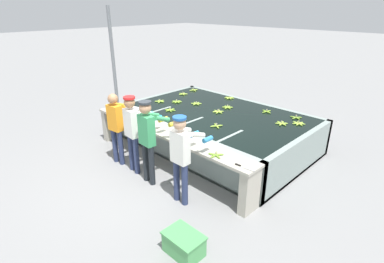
% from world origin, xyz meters
% --- Properties ---
extents(ground_plane, '(80.00, 80.00, 0.00)m').
position_xyz_m(ground_plane, '(0.00, 0.00, 0.00)').
color(ground_plane, gray).
rests_on(ground_plane, ground).
extents(wash_tank, '(4.41, 2.81, 0.84)m').
position_xyz_m(wash_tank, '(0.00, 1.84, 0.41)').
color(wash_tank, gray).
rests_on(wash_tank, ground).
extents(work_ledge, '(4.41, 0.45, 0.84)m').
position_xyz_m(work_ledge, '(0.00, 0.23, 0.60)').
color(work_ledge, '#A8A393').
rests_on(work_ledge, ground).
extents(worker_0, '(0.45, 0.72, 1.56)m').
position_xyz_m(worker_0, '(-0.89, -0.32, 0.93)').
color(worker_0, navy).
rests_on(worker_0, ground).
extents(worker_1, '(0.44, 0.73, 1.61)m').
position_xyz_m(worker_1, '(-0.33, -0.30, 0.97)').
color(worker_1, navy).
rests_on(worker_1, ground).
extents(worker_2, '(0.43, 0.72, 1.65)m').
position_xyz_m(worker_2, '(0.21, -0.34, 1.00)').
color(worker_2, '#1E2328').
rests_on(worker_2, ground).
extents(worker_3, '(0.41, 0.71, 1.59)m').
position_xyz_m(worker_3, '(1.11, -0.35, 0.96)').
color(worker_3, navy).
rests_on(worker_3, ground).
extents(banana_bunch_floating_0, '(0.28, 0.28, 0.08)m').
position_xyz_m(banana_bunch_floating_0, '(-1.26, 1.73, 0.85)').
color(banana_bunch_floating_0, '#7FAD33').
rests_on(banana_bunch_floating_0, wash_tank).
extents(banana_bunch_floating_1, '(0.27, 0.27, 0.08)m').
position_xyz_m(banana_bunch_floating_1, '(-1.76, 2.88, 0.85)').
color(banana_bunch_floating_1, '#9EC642').
rests_on(banana_bunch_floating_1, wash_tank).
extents(banana_bunch_floating_2, '(0.28, 0.28, 0.08)m').
position_xyz_m(banana_bunch_floating_2, '(-0.02, 2.30, 0.85)').
color(banana_bunch_floating_2, '#8CB738').
rests_on(banana_bunch_floating_2, wash_tank).
extents(banana_bunch_floating_3, '(0.28, 0.28, 0.08)m').
position_xyz_m(banana_bunch_floating_3, '(0.85, 2.70, 0.85)').
color(banana_bunch_floating_3, '#7FAD33').
rests_on(banana_bunch_floating_3, wash_tank).
extents(banana_bunch_floating_4, '(0.28, 0.28, 0.08)m').
position_xyz_m(banana_bunch_floating_4, '(1.50, 2.24, 0.85)').
color(banana_bunch_floating_4, '#9EC642').
rests_on(banana_bunch_floating_4, wash_tank).
extents(banana_bunch_floating_5, '(0.28, 0.28, 0.08)m').
position_xyz_m(banana_bunch_floating_5, '(-0.78, 1.97, 0.85)').
color(banana_bunch_floating_5, '#93BC3D').
rests_on(banana_bunch_floating_5, wash_tank).
extents(banana_bunch_floating_6, '(0.27, 0.27, 0.08)m').
position_xyz_m(banana_bunch_floating_6, '(-1.68, 2.35, 0.85)').
color(banana_bunch_floating_6, '#9EC642').
rests_on(banana_bunch_floating_6, wash_tank).
extents(banana_bunch_floating_7, '(0.26, 0.28, 0.08)m').
position_xyz_m(banana_bunch_floating_7, '(-0.88, 1.16, 0.85)').
color(banana_bunch_floating_7, '#7FAD33').
rests_on(banana_bunch_floating_7, wash_tank).
extents(banana_bunch_floating_8, '(0.27, 0.27, 0.08)m').
position_xyz_m(banana_bunch_floating_8, '(1.55, 2.80, 0.85)').
color(banana_bunch_floating_8, '#75A333').
rests_on(banana_bunch_floating_8, wash_tank).
extents(banana_bunch_floating_9, '(0.28, 0.27, 0.08)m').
position_xyz_m(banana_bunch_floating_9, '(0.03, 1.88, 0.85)').
color(banana_bunch_floating_9, '#9EC642').
rests_on(banana_bunch_floating_9, wash_tank).
extents(banana_bunch_floating_10, '(0.26, 0.26, 0.08)m').
position_xyz_m(banana_bunch_floating_10, '(0.60, 1.15, 0.85)').
color(banana_bunch_floating_10, '#8CB738').
rests_on(banana_bunch_floating_10, wash_tank).
extents(banana_bunch_floating_11, '(0.28, 0.27, 0.08)m').
position_xyz_m(banana_bunch_floating_11, '(-1.61, 1.44, 0.85)').
color(banana_bunch_floating_11, '#9EC642').
rests_on(banana_bunch_floating_11, wash_tank).
extents(banana_bunch_floating_12, '(0.28, 0.28, 0.08)m').
position_xyz_m(banana_bunch_floating_12, '(1.76, 2.50, 0.85)').
color(banana_bunch_floating_12, '#9EC642').
rests_on(banana_bunch_floating_12, wash_tank).
extents(banana_bunch_floating_13, '(0.28, 0.28, 0.08)m').
position_xyz_m(banana_bunch_floating_13, '(-0.49, 2.98, 0.85)').
color(banana_bunch_floating_13, '#93BC3D').
rests_on(banana_bunch_floating_13, wash_tank).
extents(banana_bunch_ledge_0, '(0.28, 0.26, 0.08)m').
position_xyz_m(banana_bunch_ledge_0, '(1.45, 0.12, 0.86)').
color(banana_bunch_ledge_0, '#75A333').
rests_on(banana_bunch_ledge_0, work_ledge).
extents(knife_0, '(0.35, 0.05, 0.02)m').
position_xyz_m(knife_0, '(1.98, 0.13, 0.85)').
color(knife_0, silver).
rests_on(knife_0, work_ledge).
extents(crate, '(0.55, 0.39, 0.32)m').
position_xyz_m(crate, '(2.01, -1.18, 0.16)').
color(crate, '#4C9E56').
rests_on(crate, ground).
extents(support_post_left, '(0.09, 0.09, 3.20)m').
position_xyz_m(support_post_left, '(-2.87, 0.92, 1.60)').
color(support_post_left, slate).
rests_on(support_post_left, ground).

